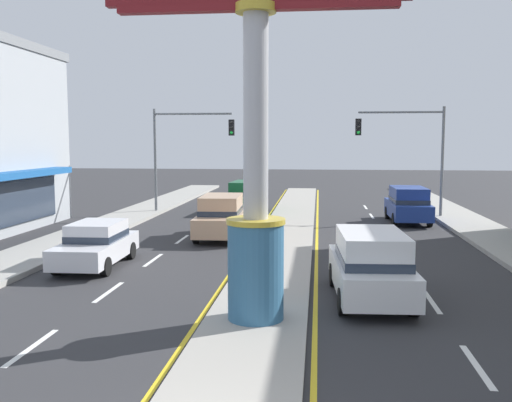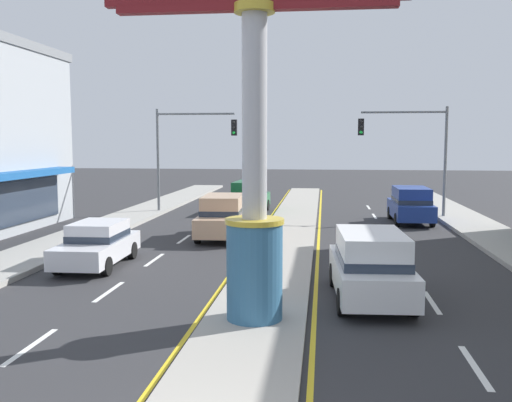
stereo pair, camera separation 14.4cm
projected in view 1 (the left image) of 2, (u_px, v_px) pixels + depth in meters
median_strip at (284, 240)px, 24.42m from camera, size 2.44×52.00×0.14m
sidewalk_left at (61, 243)px, 23.44m from camera, size 2.68×60.00×0.18m
lane_markings at (282, 247)px, 23.08m from camera, size 9.18×52.00×0.01m
district_sign at (256, 140)px, 12.92m from camera, size 6.89×1.38×8.75m
traffic_light_left_side at (184, 142)px, 33.16m from camera, size 4.86×0.46×6.20m
traffic_light_right_side at (410, 142)px, 31.15m from camera, size 4.86×0.46×6.20m
suv_near_right_lane at (247, 197)px, 34.01m from camera, size 2.17×4.70×1.90m
suv_far_right_lane at (371, 265)px, 15.28m from camera, size 2.16×4.70×1.90m
sedan_near_left_lane at (96, 244)px, 19.50m from camera, size 1.92×4.34×1.53m
suv_mid_left_lane at (221, 216)px, 25.21m from camera, size 2.11×4.67×1.90m
suv_kerb_right at (408, 204)px, 29.87m from camera, size 2.00×4.62×1.90m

